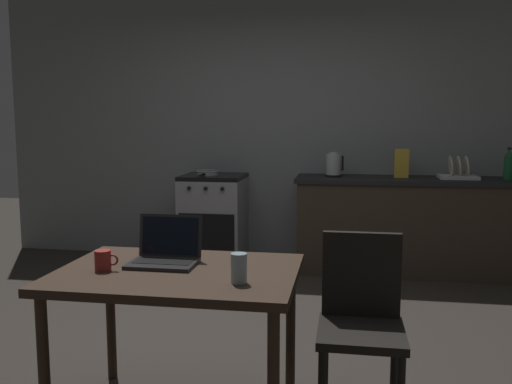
{
  "coord_description": "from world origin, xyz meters",
  "views": [
    {
      "loc": [
        0.71,
        -3.25,
        1.41
      ],
      "look_at": [
        0.04,
        0.77,
        0.89
      ],
      "focal_mm": 38.33,
      "sensor_mm": 36.0,
      "label": 1
    }
  ],
  "objects_px": {
    "stove_oven": "(214,220)",
    "frying_pan": "(207,172)",
    "bottle": "(509,165)",
    "coffee_mug": "(103,260)",
    "dish_rack": "(458,174)",
    "chair": "(361,314)",
    "dining_table": "(178,286)",
    "laptop": "(165,254)",
    "drinking_glass": "(239,268)",
    "cereal_box": "(402,163)",
    "electric_kettle": "(334,165)"
  },
  "relations": [
    {
      "from": "laptop",
      "to": "cereal_box",
      "type": "relative_size",
      "value": 1.19
    },
    {
      "from": "laptop",
      "to": "bottle",
      "type": "xyz_separation_m",
      "value": [
        2.29,
        2.7,
        0.26
      ]
    },
    {
      "from": "stove_oven",
      "to": "frying_pan",
      "type": "relative_size",
      "value": 2.17
    },
    {
      "from": "dining_table",
      "to": "bottle",
      "type": "distance_m",
      "value": 3.58
    },
    {
      "from": "electric_kettle",
      "to": "coffee_mug",
      "type": "distance_m",
      "value": 3.08
    },
    {
      "from": "laptop",
      "to": "cereal_box",
      "type": "xyz_separation_m",
      "value": [
        1.37,
        2.77,
        0.25
      ]
    },
    {
      "from": "dish_rack",
      "to": "laptop",
      "type": "bearing_deg",
      "value": -124.27
    },
    {
      "from": "bottle",
      "to": "coffee_mug",
      "type": "bearing_deg",
      "value": -131.5
    },
    {
      "from": "bottle",
      "to": "laptop",
      "type": "bearing_deg",
      "value": -130.32
    },
    {
      "from": "chair",
      "to": "electric_kettle",
      "type": "distance_m",
      "value": 2.73
    },
    {
      "from": "bottle",
      "to": "chair",
      "type": "bearing_deg",
      "value": -117.17
    },
    {
      "from": "electric_kettle",
      "to": "frying_pan",
      "type": "height_order",
      "value": "electric_kettle"
    },
    {
      "from": "laptop",
      "to": "bottle",
      "type": "relative_size",
      "value": 1.09
    },
    {
      "from": "stove_oven",
      "to": "bottle",
      "type": "relative_size",
      "value": 3.07
    },
    {
      "from": "stove_oven",
      "to": "drinking_glass",
      "type": "height_order",
      "value": "stove_oven"
    },
    {
      "from": "dining_table",
      "to": "dish_rack",
      "type": "height_order",
      "value": "dish_rack"
    },
    {
      "from": "dish_rack",
      "to": "cereal_box",
      "type": "bearing_deg",
      "value": 177.74
    },
    {
      "from": "dining_table",
      "to": "stove_oven",
      "type": "bearing_deg",
      "value": 100.54
    },
    {
      "from": "bottle",
      "to": "cereal_box",
      "type": "height_order",
      "value": "bottle"
    },
    {
      "from": "cereal_box",
      "to": "bottle",
      "type": "bearing_deg",
      "value": -4.33
    },
    {
      "from": "chair",
      "to": "stove_oven",
      "type": "bearing_deg",
      "value": 95.28
    },
    {
      "from": "drinking_glass",
      "to": "cereal_box",
      "type": "height_order",
      "value": "cereal_box"
    },
    {
      "from": "stove_oven",
      "to": "chair",
      "type": "height_order",
      "value": "stove_oven"
    },
    {
      "from": "drinking_glass",
      "to": "dish_rack",
      "type": "xyz_separation_m",
      "value": [
        1.46,
        3.01,
        0.15
      ]
    },
    {
      "from": "stove_oven",
      "to": "chair",
      "type": "distance_m",
      "value": 3.01
    },
    {
      "from": "coffee_mug",
      "to": "dish_rack",
      "type": "xyz_separation_m",
      "value": [
        2.12,
        2.91,
        0.17
      ]
    },
    {
      "from": "dish_rack",
      "to": "frying_pan",
      "type": "bearing_deg",
      "value": -179.3
    },
    {
      "from": "stove_oven",
      "to": "frying_pan",
      "type": "height_order",
      "value": "frying_pan"
    },
    {
      "from": "laptop",
      "to": "dining_table",
      "type": "bearing_deg",
      "value": -42.53
    },
    {
      "from": "electric_kettle",
      "to": "dish_rack",
      "type": "height_order",
      "value": "electric_kettle"
    },
    {
      "from": "stove_oven",
      "to": "electric_kettle",
      "type": "xyz_separation_m",
      "value": [
        1.17,
        0.0,
        0.56
      ]
    },
    {
      "from": "electric_kettle",
      "to": "cereal_box",
      "type": "xyz_separation_m",
      "value": [
        0.63,
        0.02,
        0.02
      ]
    },
    {
      "from": "drinking_glass",
      "to": "dining_table",
      "type": "bearing_deg",
      "value": 153.51
    },
    {
      "from": "bottle",
      "to": "frying_pan",
      "type": "height_order",
      "value": "bottle"
    },
    {
      "from": "coffee_mug",
      "to": "bottle",
      "type": "bearing_deg",
      "value": 48.5
    },
    {
      "from": "bottle",
      "to": "drinking_glass",
      "type": "relative_size",
      "value": 2.27
    },
    {
      "from": "chair",
      "to": "bottle",
      "type": "height_order",
      "value": "bottle"
    },
    {
      "from": "coffee_mug",
      "to": "frying_pan",
      "type": "bearing_deg",
      "value": 94.97
    },
    {
      "from": "electric_kettle",
      "to": "drinking_glass",
      "type": "xyz_separation_m",
      "value": [
        -0.32,
        -3.01,
        -0.21
      ]
    },
    {
      "from": "frying_pan",
      "to": "coffee_mug",
      "type": "height_order",
      "value": "frying_pan"
    },
    {
      "from": "laptop",
      "to": "drinking_glass",
      "type": "height_order",
      "value": "laptop"
    },
    {
      "from": "dining_table",
      "to": "electric_kettle",
      "type": "relative_size",
      "value": 4.76
    },
    {
      "from": "electric_kettle",
      "to": "bottle",
      "type": "distance_m",
      "value": 1.55
    },
    {
      "from": "stove_oven",
      "to": "laptop",
      "type": "height_order",
      "value": "laptop"
    },
    {
      "from": "stove_oven",
      "to": "laptop",
      "type": "xyz_separation_m",
      "value": [
        0.44,
        -2.75,
        0.33
      ]
    },
    {
      "from": "dining_table",
      "to": "electric_kettle",
      "type": "distance_m",
      "value": 2.94
    },
    {
      "from": "dining_table",
      "to": "drinking_glass",
      "type": "xyz_separation_m",
      "value": [
        0.32,
        -0.16,
        0.14
      ]
    },
    {
      "from": "chair",
      "to": "frying_pan",
      "type": "distance_m",
      "value": 3.04
    },
    {
      "from": "dining_table",
      "to": "laptop",
      "type": "relative_size",
      "value": 3.48
    },
    {
      "from": "stove_oven",
      "to": "coffee_mug",
      "type": "relative_size",
      "value": 7.88
    }
  ]
}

